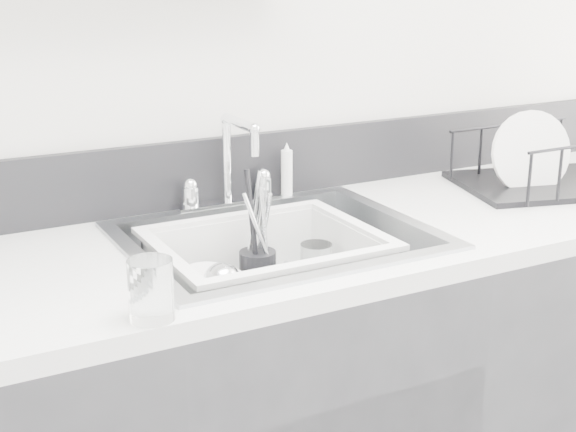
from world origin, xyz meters
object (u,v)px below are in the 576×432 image
wash_tub (266,275)px  dish_rack (546,159)px  counter_run (278,426)px  sink (277,276)px

wash_tub → dish_rack: (0.83, 0.04, 0.15)m
wash_tub → dish_rack: size_ratio=1.08×
counter_run → dish_rack: (0.80, 0.03, 0.54)m
sink → wash_tub: bearing=-162.0°
sink → wash_tub: 0.03m
sink → dish_rack: (0.80, 0.03, 0.17)m
wash_tub → dish_rack: dish_rack is taller
counter_run → sink: bearing=0.0°
sink → wash_tub: size_ratio=1.37×
sink → counter_run: bearing=0.0°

